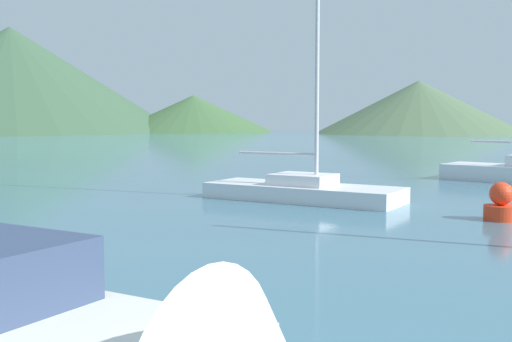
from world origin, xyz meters
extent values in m
cube|color=silver|center=(0.21, 18.06, 0.23)|extent=(6.19, 3.81, 0.46)
cube|color=silver|center=(0.21, 18.06, 0.63)|extent=(2.12, 1.90, 0.33)
cylinder|color=#BCBCC1|center=(0.62, 17.92, 5.19)|extent=(0.12, 0.12, 9.46)
cylinder|color=#BCBCC1|center=(-0.62, 18.35, 1.36)|extent=(2.52, 0.96, 0.10)
cylinder|color=#BCBCC1|center=(7.28, 25.37, 1.51)|extent=(2.82, 1.59, 0.10)
cylinder|color=red|center=(5.34, 15.39, 0.18)|extent=(0.80, 0.80, 0.36)
sphere|color=red|center=(5.34, 15.39, 0.64)|extent=(0.56, 0.56, 0.56)
cone|color=#38563D|center=(-59.45, 96.59, 8.74)|extent=(55.85, 55.85, 17.47)
cone|color=#3D6038|center=(-29.71, 103.00, 3.06)|extent=(26.92, 26.92, 6.13)
cone|color=#4C6647|center=(6.86, 99.79, 4.00)|extent=(31.29, 31.29, 7.99)
camera|label=1|loc=(2.70, -0.67, 2.46)|focal=45.00mm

